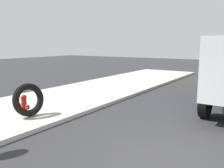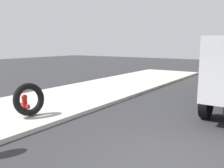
# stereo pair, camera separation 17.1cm
# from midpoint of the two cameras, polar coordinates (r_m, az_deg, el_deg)

# --- Properties ---
(ground_plane) EXTENTS (80.00, 80.00, 0.00)m
(ground_plane) POSITION_cam_midpoint_polar(r_m,az_deg,el_deg) (6.08, 11.77, -17.65)
(ground_plane) COLOR #2D2D30
(sidewalk_curb) EXTENTS (36.00, 5.00, 0.15)m
(sidewalk_curb) POSITION_cam_midpoint_polar(r_m,az_deg,el_deg) (10.25, -24.21, -6.57)
(sidewalk_curb) COLOR #BCB7AD
(sidewalk_curb) RESTS_ON ground
(fire_hydrant) EXTENTS (0.22, 0.49, 0.77)m
(fire_hydrant) POSITION_cam_midpoint_polar(r_m,az_deg,el_deg) (9.54, -19.25, -4.40)
(fire_hydrant) COLOR red
(fire_hydrant) RESTS_ON sidewalk_curb
(loose_tire) EXTENTS (1.25, 0.58, 1.22)m
(loose_tire) POSITION_cam_midpoint_polar(r_m,az_deg,el_deg) (9.29, -18.34, -3.44)
(loose_tire) COLOR black
(loose_tire) RESTS_ON sidewalk_curb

